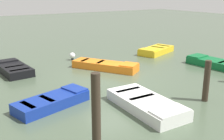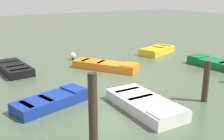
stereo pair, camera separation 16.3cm
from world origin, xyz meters
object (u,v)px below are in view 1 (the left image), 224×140
object	(u,v)px
rowboat_green	(218,64)
mooring_piling_near_left	(96,112)
rowboat_blue	(52,101)
rowboat_black	(13,69)
mooring_piling_far_left	(207,81)
rowboat_yellow	(156,50)
rowboat_white	(146,104)
marker_buoy	(72,56)
rowboat_orange	(106,65)

from	to	relation	value
rowboat_green	mooring_piling_near_left	world-z (taller)	mooring_piling_near_left
rowboat_blue	rowboat_black	world-z (taller)	same
rowboat_blue	mooring_piling_far_left	bearing A→B (deg)	-42.05
rowboat_blue	rowboat_black	distance (m)	5.35
rowboat_yellow	mooring_piling_near_left	bearing A→B (deg)	21.34
rowboat_green	rowboat_black	bearing A→B (deg)	56.06
rowboat_white	rowboat_green	xyz separation A→B (m)	(7.04, 2.23, -0.00)
mooring_piling_far_left	marker_buoy	bearing A→B (deg)	100.50
rowboat_white	mooring_piling_near_left	xyz separation A→B (m)	(-2.78, -1.27, 0.86)
rowboat_green	marker_buoy	distance (m)	8.63
rowboat_yellow	rowboat_green	bearing A→B (deg)	76.47
rowboat_orange	marker_buoy	bearing A→B (deg)	160.59
mooring_piling_near_left	rowboat_orange	bearing A→B (deg)	57.01
rowboat_yellow	marker_buoy	xyz separation A→B (m)	(-5.71, 1.36, 0.07)
mooring_piling_far_left	rowboat_white	bearing A→B (deg)	166.10
rowboat_white	mooring_piling_near_left	distance (m)	3.18
mooring_piling_near_left	marker_buoy	world-z (taller)	mooring_piling_near_left
rowboat_yellow	rowboat_white	bearing A→B (deg)	26.62
rowboat_blue	mooring_piling_near_left	bearing A→B (deg)	-104.96
rowboat_blue	marker_buoy	bearing A→B (deg)	44.62
rowboat_white	rowboat_yellow	size ratio (longest dim) A/B	1.05
rowboat_blue	rowboat_black	bearing A→B (deg)	76.70
rowboat_white	marker_buoy	world-z (taller)	marker_buoy
rowboat_black	rowboat_white	size ratio (longest dim) A/B	0.90
rowboat_green	mooring_piling_near_left	bearing A→B (deg)	103.14
rowboat_orange	mooring_piling_near_left	distance (m)	7.90
rowboat_black	rowboat_yellow	size ratio (longest dim) A/B	0.95
rowboat_blue	rowboat_yellow	xyz separation A→B (m)	(9.31, 4.79, -0.00)
rowboat_orange	rowboat_yellow	xyz separation A→B (m)	(5.03, 1.54, 0.00)
rowboat_black	marker_buoy	bearing A→B (deg)	-82.56
rowboat_white	mooring_piling_far_left	distance (m)	2.61
rowboat_orange	mooring_piling_far_left	distance (m)	6.03
rowboat_green	marker_buoy	xyz separation A→B (m)	(-6.21, 5.99, 0.07)
rowboat_black	mooring_piling_near_left	xyz separation A→B (m)	(0.16, -8.68, 0.86)
rowboat_blue	rowboat_green	distance (m)	9.82
rowboat_blue	rowboat_white	distance (m)	3.47
rowboat_yellow	mooring_piling_far_left	xyz separation A→B (m)	(-4.07, -7.47, 0.60)
rowboat_green	mooring_piling_far_left	size ratio (longest dim) A/B	2.23
rowboat_orange	marker_buoy	distance (m)	2.97
mooring_piling_near_left	mooring_piling_far_left	xyz separation A→B (m)	(5.24, 0.66, -0.27)
mooring_piling_far_left	rowboat_orange	bearing A→B (deg)	99.25
rowboat_orange	rowboat_white	xyz separation A→B (m)	(-1.50, -5.32, 0.00)
rowboat_yellow	marker_buoy	distance (m)	5.86
rowboat_yellow	marker_buoy	world-z (taller)	marker_buoy
rowboat_blue	mooring_piling_near_left	distance (m)	3.45
rowboat_orange	rowboat_white	size ratio (longest dim) A/B	1.11
rowboat_white	mooring_piling_far_left	xyz separation A→B (m)	(2.46, -0.61, 0.60)
rowboat_white	rowboat_green	bearing A→B (deg)	109.05
rowboat_green	rowboat_blue	bearing A→B (deg)	84.45
mooring_piling_near_left	rowboat_yellow	bearing A→B (deg)	41.11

